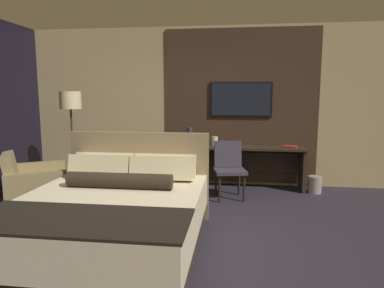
% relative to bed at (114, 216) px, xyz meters
% --- Properties ---
extents(ground_plane, '(16.00, 16.00, 0.00)m').
position_rel_bed_xyz_m(ground_plane, '(0.51, 0.26, -0.35)').
color(ground_plane, '#28232D').
extents(wall_back_tv_panel, '(7.20, 0.09, 2.80)m').
position_rel_bed_xyz_m(wall_back_tv_panel, '(0.63, 2.86, 1.05)').
color(wall_back_tv_panel, tan).
rests_on(wall_back_tv_panel, ground_plane).
extents(bed, '(1.83, 2.17, 1.13)m').
position_rel_bed_xyz_m(bed, '(0.00, 0.00, 0.00)').
color(bed, '#33281E').
rests_on(bed, ground_plane).
extents(desk, '(2.17, 0.50, 0.73)m').
position_rel_bed_xyz_m(desk, '(1.33, 2.59, 0.16)').
color(desk, '#2D2319').
rests_on(desk, ground_plane).
extents(tv, '(1.08, 0.04, 0.61)m').
position_rel_bed_xyz_m(tv, '(1.33, 2.78, 1.18)').
color(tv, black).
extents(desk_chair, '(0.55, 0.55, 0.89)m').
position_rel_bed_xyz_m(desk_chair, '(1.15, 1.99, 0.18)').
color(desk_chair, '#38333D').
rests_on(desk_chair, ground_plane).
extents(armchair_by_window, '(1.17, 1.18, 0.80)m').
position_rel_bed_xyz_m(armchair_by_window, '(-1.64, 1.22, -0.08)').
color(armchair_by_window, olive).
rests_on(armchair_by_window, ground_plane).
extents(floor_lamp, '(0.34, 0.34, 1.66)m').
position_rel_bed_xyz_m(floor_lamp, '(-1.40, 1.95, 1.04)').
color(floor_lamp, '#282623').
rests_on(floor_lamp, ground_plane).
extents(vase_tall, '(0.09, 0.09, 0.30)m').
position_rel_bed_xyz_m(vase_tall, '(0.45, 2.63, 0.53)').
color(vase_tall, '#333338').
rests_on(vase_tall, desk).
extents(vase_short, '(0.11, 0.11, 0.15)m').
position_rel_bed_xyz_m(vase_short, '(0.89, 2.66, 0.45)').
color(vase_short, silver).
rests_on(vase_short, desk).
extents(book, '(0.26, 0.21, 0.03)m').
position_rel_bed_xyz_m(book, '(2.16, 2.53, 0.39)').
color(book, maroon).
rests_on(book, desk).
extents(waste_bin, '(0.22, 0.22, 0.28)m').
position_rel_bed_xyz_m(waste_bin, '(2.56, 2.40, -0.21)').
color(waste_bin, gray).
rests_on(waste_bin, ground_plane).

